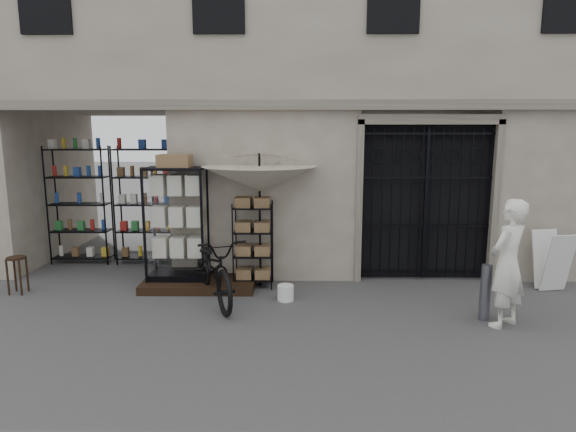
{
  "coord_description": "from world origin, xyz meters",
  "views": [
    {
      "loc": [
        -0.71,
        -6.75,
        2.76
      ],
      "look_at": [
        -0.8,
        1.4,
        1.35
      ],
      "focal_mm": 30.0,
      "sensor_mm": 36.0,
      "label": 1
    }
  ],
  "objects_px": {
    "steel_bollard": "(485,293)",
    "white_bucket": "(286,293)",
    "wire_rack": "(253,245)",
    "wooden_stool": "(17,274)",
    "display_cabinet": "(177,229)",
    "easel_sign": "(552,261)",
    "market_umbrella": "(259,172)",
    "shopkeeper": "(502,325)",
    "bicycle": "(215,301)"
  },
  "relations": [
    {
      "from": "steel_bollard",
      "to": "white_bucket",
      "type": "bearing_deg",
      "value": 164.69
    },
    {
      "from": "wire_rack",
      "to": "wooden_stool",
      "type": "distance_m",
      "value": 4.11
    },
    {
      "from": "display_cabinet",
      "to": "easel_sign",
      "type": "bearing_deg",
      "value": -6.76
    },
    {
      "from": "wire_rack",
      "to": "easel_sign",
      "type": "xyz_separation_m",
      "value": [
        5.29,
        -0.19,
        -0.22
      ]
    },
    {
      "from": "market_umbrella",
      "to": "shopkeeper",
      "type": "bearing_deg",
      "value": -26.72
    },
    {
      "from": "display_cabinet",
      "to": "white_bucket",
      "type": "distance_m",
      "value": 2.3
    },
    {
      "from": "wire_rack",
      "to": "steel_bollard",
      "type": "xyz_separation_m",
      "value": [
        3.58,
        -1.59,
        -0.33
      ]
    },
    {
      "from": "wire_rack",
      "to": "white_bucket",
      "type": "relative_size",
      "value": 5.7
    },
    {
      "from": "shopkeeper",
      "to": "display_cabinet",
      "type": "bearing_deg",
      "value": -57.14
    },
    {
      "from": "market_umbrella",
      "to": "white_bucket",
      "type": "xyz_separation_m",
      "value": [
        0.47,
        -0.81,
        -1.95
      ]
    },
    {
      "from": "wire_rack",
      "to": "market_umbrella",
      "type": "relative_size",
      "value": 0.53
    },
    {
      "from": "wooden_stool",
      "to": "easel_sign",
      "type": "relative_size",
      "value": 0.63
    },
    {
      "from": "wire_rack",
      "to": "shopkeeper",
      "type": "bearing_deg",
      "value": -37.79
    },
    {
      "from": "wooden_stool",
      "to": "steel_bollard",
      "type": "distance_m",
      "value": 7.72
    },
    {
      "from": "market_umbrella",
      "to": "display_cabinet",
      "type": "bearing_deg",
      "value": -178.56
    },
    {
      "from": "wire_rack",
      "to": "white_bucket",
      "type": "xyz_separation_m",
      "value": [
        0.6,
        -0.77,
        -0.63
      ]
    },
    {
      "from": "display_cabinet",
      "to": "market_umbrella",
      "type": "xyz_separation_m",
      "value": [
        1.49,
        0.04,
        1.03
      ]
    },
    {
      "from": "wire_rack",
      "to": "wooden_stool",
      "type": "xyz_separation_m",
      "value": [
        -4.06,
        -0.47,
        -0.41
      ]
    },
    {
      "from": "display_cabinet",
      "to": "bicycle",
      "type": "distance_m",
      "value": 1.54
    },
    {
      "from": "steel_bollard",
      "to": "shopkeeper",
      "type": "height_order",
      "value": "steel_bollard"
    },
    {
      "from": "wooden_stool",
      "to": "steel_bollard",
      "type": "height_order",
      "value": "steel_bollard"
    },
    {
      "from": "steel_bollard",
      "to": "shopkeeper",
      "type": "distance_m",
      "value": 0.51
    },
    {
      "from": "white_bucket",
      "to": "market_umbrella",
      "type": "bearing_deg",
      "value": 120.51
    },
    {
      "from": "wire_rack",
      "to": "market_umbrella",
      "type": "bearing_deg",
      "value": 1.8
    },
    {
      "from": "market_umbrella",
      "to": "easel_sign",
      "type": "height_order",
      "value": "market_umbrella"
    },
    {
      "from": "display_cabinet",
      "to": "steel_bollard",
      "type": "distance_m",
      "value": 5.23
    },
    {
      "from": "market_umbrella",
      "to": "wooden_stool",
      "type": "height_order",
      "value": "market_umbrella"
    },
    {
      "from": "white_bucket",
      "to": "steel_bollard",
      "type": "xyz_separation_m",
      "value": [
        2.98,
        -0.82,
        0.29
      ]
    },
    {
      "from": "display_cabinet",
      "to": "easel_sign",
      "type": "relative_size",
      "value": 2.11
    },
    {
      "from": "steel_bollard",
      "to": "wooden_stool",
      "type": "bearing_deg",
      "value": 171.64
    },
    {
      "from": "display_cabinet",
      "to": "bicycle",
      "type": "height_order",
      "value": "display_cabinet"
    },
    {
      "from": "market_umbrella",
      "to": "easel_sign",
      "type": "bearing_deg",
      "value": -2.4
    },
    {
      "from": "white_bucket",
      "to": "shopkeeper",
      "type": "bearing_deg",
      "value": -18.0
    },
    {
      "from": "steel_bollard",
      "to": "easel_sign",
      "type": "bearing_deg",
      "value": 39.27
    },
    {
      "from": "display_cabinet",
      "to": "market_umbrella",
      "type": "height_order",
      "value": "market_umbrella"
    },
    {
      "from": "wire_rack",
      "to": "bicycle",
      "type": "relative_size",
      "value": 0.72
    },
    {
      "from": "wire_rack",
      "to": "white_bucket",
      "type": "height_order",
      "value": "wire_rack"
    },
    {
      "from": "market_umbrella",
      "to": "shopkeeper",
      "type": "distance_m",
      "value": 4.58
    },
    {
      "from": "display_cabinet",
      "to": "shopkeeper",
      "type": "height_order",
      "value": "display_cabinet"
    },
    {
      "from": "market_umbrella",
      "to": "easel_sign",
      "type": "relative_size",
      "value": 2.79
    },
    {
      "from": "display_cabinet",
      "to": "white_bucket",
      "type": "xyz_separation_m",
      "value": [
        1.96,
        -0.77,
        -0.93
      ]
    },
    {
      "from": "bicycle",
      "to": "wooden_stool",
      "type": "relative_size",
      "value": 3.3
    },
    {
      "from": "display_cabinet",
      "to": "wire_rack",
      "type": "bearing_deg",
      "value": -4.94
    },
    {
      "from": "display_cabinet",
      "to": "easel_sign",
      "type": "distance_m",
      "value": 6.68
    },
    {
      "from": "bicycle",
      "to": "steel_bollard",
      "type": "height_order",
      "value": "bicycle"
    },
    {
      "from": "white_bucket",
      "to": "easel_sign",
      "type": "xyz_separation_m",
      "value": [
        4.7,
        0.59,
        0.41
      ]
    },
    {
      "from": "steel_bollard",
      "to": "easel_sign",
      "type": "distance_m",
      "value": 2.22
    },
    {
      "from": "wire_rack",
      "to": "market_umbrella",
      "type": "height_order",
      "value": "market_umbrella"
    },
    {
      "from": "wire_rack",
      "to": "easel_sign",
      "type": "distance_m",
      "value": 5.3
    },
    {
      "from": "white_bucket",
      "to": "bicycle",
      "type": "bearing_deg",
      "value": -178.16
    }
  ]
}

